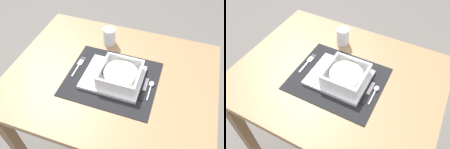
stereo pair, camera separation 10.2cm
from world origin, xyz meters
The scene contains 9 objects.
ground_plane centered at (0.00, 0.00, 0.00)m, with size 6.00×6.00×0.00m, color slate.
dining_table centered at (0.00, 0.00, 0.62)m, with size 0.97×0.76×0.73m.
placemat centered at (0.01, -0.02, 0.73)m, with size 0.41×0.35×0.00m, color black.
serving_plate centered at (0.02, -0.02, 0.74)m, with size 0.27×0.22×0.02m, color white.
porridge_bowl centered at (0.05, -0.02, 0.77)m, with size 0.18×0.18×0.06m.
fork centered at (-0.17, 0.01, 0.73)m, with size 0.02×0.14×0.00m.
spoon centered at (0.19, -0.01, 0.73)m, with size 0.02×0.11×0.01m.
butter_knife centered at (0.17, -0.05, 0.73)m, with size 0.01×0.13×0.01m.
drinking_glass centered at (-0.08, 0.22, 0.77)m, with size 0.07×0.07×0.09m.
Camera 1 is at (0.24, -0.67, 1.51)m, focal length 36.12 mm.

